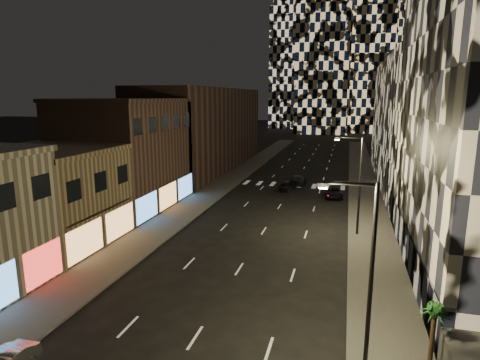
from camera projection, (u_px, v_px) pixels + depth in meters
The scene contains 15 objects.
sidewalk_left at pixel (227, 181), 60.76m from camera, with size 4.00×120.00×0.15m, color #47443F.
sidewalk_right at pixel (365, 189), 55.67m from camera, with size 4.00×120.00×0.15m, color #47443F.
curb_left at pixel (241, 182), 60.22m from camera, with size 0.20×120.00×0.15m, color #4C4C47.
curb_right at pixel (349, 188), 56.20m from camera, with size 0.20×120.00×0.15m, color #4C4C47.
retail_tan at pixel (51, 199), 34.32m from camera, with size 10.00×10.00×8.00m, color olive.
retail_brown at pixel (127, 156), 45.73m from camera, with size 10.00×15.00×12.00m, color #483229.
retail_filler_left at pixel (206, 129), 70.58m from camera, with size 10.00×40.00×14.00m, color #483229.
midrise_base at pixel (409, 244), 30.69m from camera, with size 0.60×25.00×3.00m, color #383838.
midrise_filler_right at pixel (439, 122), 57.92m from camera, with size 16.00×40.00×18.00m, color #232326.
streetlight_near at pixel (366, 269), 17.20m from camera, with size 2.55×0.25×9.00m.
streetlight_far at pixel (358, 179), 36.11m from camera, with size 2.55×0.25×9.00m.
car_dark_midlane at pixel (286, 186), 54.83m from camera, with size 1.52×3.79×1.29m, color black.
car_dark_oncoming at pixel (298, 180), 58.20m from camera, with size 2.00×4.93×1.43m, color black.
car_dark_rightlane at pixel (333, 192), 51.07m from camera, with size 2.20×4.78×1.33m, color black.
palm_tree at pixel (435, 316), 17.96m from camera, with size 1.73×1.73×3.40m.
Camera 1 is at (7.30, -6.91, 12.60)m, focal length 30.00 mm.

